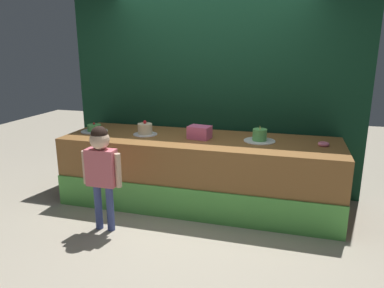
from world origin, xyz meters
name	(u,v)px	position (x,y,z in m)	size (l,w,h in m)	color
ground_plane	(188,220)	(0.00, 0.00, 0.00)	(12.00, 12.00, 0.00)	#ADA38E
stage_platform	(200,171)	(0.00, 0.50, 0.41)	(3.26, 1.02, 0.82)	brown
curtain_backdrop	(212,84)	(0.00, 1.10, 1.40)	(3.82, 0.08, 2.80)	#113823
child_figure	(101,164)	(-0.78, -0.43, 0.72)	(0.43, 0.20, 1.11)	#3F4C8C
pink_box	(200,132)	(0.00, 0.48, 0.90)	(0.25, 0.19, 0.15)	pink
donut	(324,144)	(1.39, 0.53, 0.84)	(0.12, 0.12, 0.04)	pink
cake_left	(94,129)	(-1.39, 0.47, 0.86)	(0.34, 0.34, 0.12)	silver
cake_center	(145,130)	(-0.69, 0.49, 0.88)	(0.30, 0.30, 0.18)	silver
cake_right	(260,136)	(0.69, 0.55, 0.88)	(0.36, 0.36, 0.18)	white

